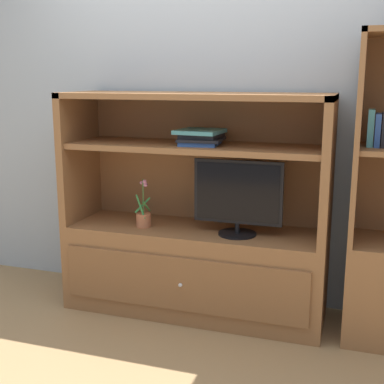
{
  "coord_description": "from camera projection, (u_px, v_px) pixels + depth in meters",
  "views": [
    {
      "loc": [
        1.0,
        -2.69,
        1.53
      ],
      "look_at": [
        0.0,
        0.35,
        0.82
      ],
      "focal_mm": 48.65,
      "sensor_mm": 36.0,
      "label": 1
    }
  ],
  "objects": [
    {
      "name": "upright_book_row",
      "position": [
        376.0,
        129.0,
        2.9
      ],
      "size": [
        0.1,
        0.14,
        0.21
      ],
      "color": "teal",
      "rests_on": "bookshelf_tall"
    },
    {
      "name": "magazine_stack",
      "position": [
        201.0,
        137.0,
        3.23
      ],
      "size": [
        0.3,
        0.32,
        0.09
      ],
      "color": "#2D519E",
      "rests_on": "media_console"
    },
    {
      "name": "potted_plant",
      "position": [
        144.0,
        217.0,
        3.39
      ],
      "size": [
        0.11,
        0.1,
        0.32
      ],
      "color": "#B26642",
      "rests_on": "media_console"
    },
    {
      "name": "painted_rear_wall",
      "position": [
        210.0,
        96.0,
        3.52
      ],
      "size": [
        6.0,
        0.1,
        2.8
      ],
      "primitive_type": "cube",
      "color": "#9EA8B2",
      "rests_on": "ground_plane"
    },
    {
      "name": "tv_monitor",
      "position": [
        238.0,
        197.0,
        3.18
      ],
      "size": [
        0.55,
        0.24,
        0.47
      ],
      "color": "black",
      "rests_on": "media_console"
    },
    {
      "name": "media_console",
      "position": [
        195.0,
        244.0,
        3.41
      ],
      "size": [
        1.69,
        0.55,
        1.43
      ],
      "color": "brown",
      "rests_on": "ground_plane"
    },
    {
      "name": "ground_plane",
      "position": [
        174.0,
        337.0,
        3.13
      ],
      "size": [
        8.0,
        8.0,
        0.0
      ],
      "primitive_type": "plane",
      "color": "#99754C"
    }
  ]
}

